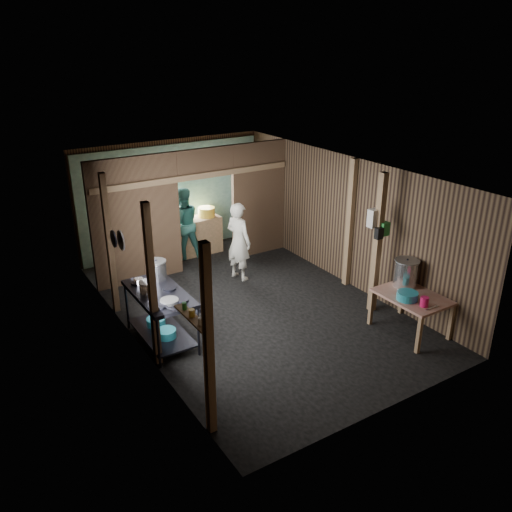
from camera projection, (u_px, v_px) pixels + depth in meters
floor at (250, 306)px, 9.86m from camera, size 4.50×7.00×0.00m
ceiling at (250, 171)px, 8.86m from camera, size 4.50×7.00×0.00m
wall_back at (171, 196)px, 12.10m from camera, size 4.50×0.00×2.60m
wall_front at (394, 326)px, 6.62m from camera, size 4.50×0.00×2.60m
wall_left at (129, 269)px, 8.26m from camera, size 0.00×7.00×2.60m
wall_right at (346, 221)px, 10.46m from camera, size 0.00×7.00×2.60m
partition_left at (136, 221)px, 10.43m from camera, size 1.85×0.10×2.60m
partition_right at (259, 199)px, 11.85m from camera, size 1.35×0.10×2.60m
partition_header at (205, 162)px, 10.82m from camera, size 1.30×0.10×0.60m
turquoise_panel at (172, 199)px, 12.07m from camera, size 4.40×0.06×2.50m
back_counter at (195, 236)px, 12.15m from camera, size 1.20×0.50×0.85m
wall_clock at (182, 170)px, 11.91m from camera, size 0.20×0.03×0.20m
post_left_a at (208, 343)px, 6.26m from camera, size 0.10×0.12×2.60m
post_left_b at (152, 287)px, 7.66m from camera, size 0.10×0.12×2.60m
post_left_c at (110, 245)px, 9.23m from camera, size 0.10×0.12×2.60m
post_right at (350, 224)px, 10.27m from camera, size 0.10×0.12×2.60m
post_free at (377, 244)px, 9.25m from camera, size 0.12×0.12×2.60m
cross_beam at (195, 176)px, 10.75m from camera, size 4.40×0.12×0.12m
pan_lid_big at (121, 240)px, 8.45m from camera, size 0.03×0.34×0.34m
pan_lid_small at (114, 239)px, 8.80m from camera, size 0.03×0.30×0.30m
wall_shelf at (192, 317)px, 6.62m from camera, size 0.14×0.80×0.03m
jar_white at (201, 321)px, 6.40m from camera, size 0.07×0.07×0.10m
jar_yellow at (192, 313)px, 6.60m from camera, size 0.08×0.08×0.10m
jar_green at (184, 306)px, 6.77m from camera, size 0.06×0.06×0.10m
bag_white at (374, 218)px, 9.10m from camera, size 0.22×0.15×0.32m
bag_green at (384, 229)px, 9.12m from camera, size 0.16×0.12×0.24m
bag_black at (379, 233)px, 9.06m from camera, size 0.14×0.10×0.20m
gas_range at (161, 317)px, 8.56m from camera, size 0.79×1.54×0.91m
prep_table at (410, 314)px, 8.88m from camera, size 0.85×1.17×0.69m
stove_pot_large at (157, 270)px, 8.79m from camera, size 0.38×0.38×0.35m
stove_pot_med at (148, 288)px, 8.28m from camera, size 0.35×0.35×0.24m
stove_saucepan at (139, 281)px, 8.63m from camera, size 0.16×0.16×0.10m
frying_pan at (169, 301)px, 8.04m from camera, size 0.46×0.58×0.07m
blue_tub_front at (166, 333)px, 8.49m from camera, size 0.32×0.32×0.13m
blue_tub_back at (156, 322)px, 8.84m from camera, size 0.32×0.32×0.13m
stock_pot at (406, 273)px, 9.03m from camera, size 0.56×0.56×0.50m
wash_basin at (407, 296)px, 8.60m from camera, size 0.46×0.46×0.13m
pink_bucket at (424, 302)px, 8.37m from camera, size 0.14×0.14×0.16m
knife at (432, 308)px, 8.34m from camera, size 0.30×0.04×0.01m
yellow_tub at (206, 212)px, 12.10m from camera, size 0.39×0.39×0.22m
red_cup at (181, 218)px, 11.80m from camera, size 0.12×0.12×0.14m
cook at (239, 241)px, 10.72m from camera, size 0.55×0.69×1.65m
worker_back at (183, 224)px, 11.76m from camera, size 0.87×0.72×1.65m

